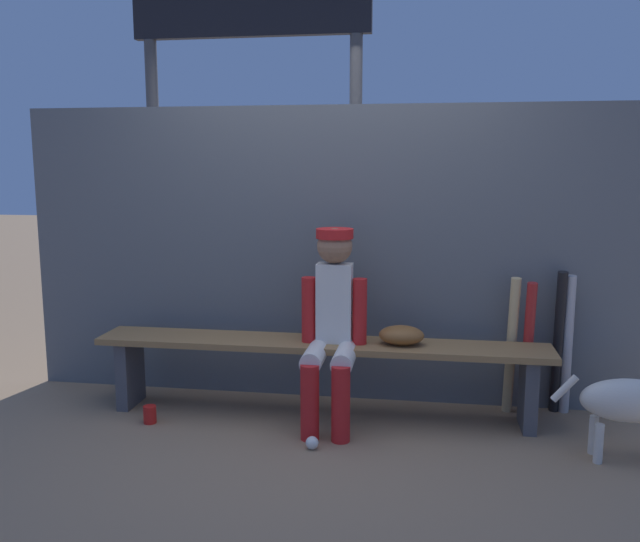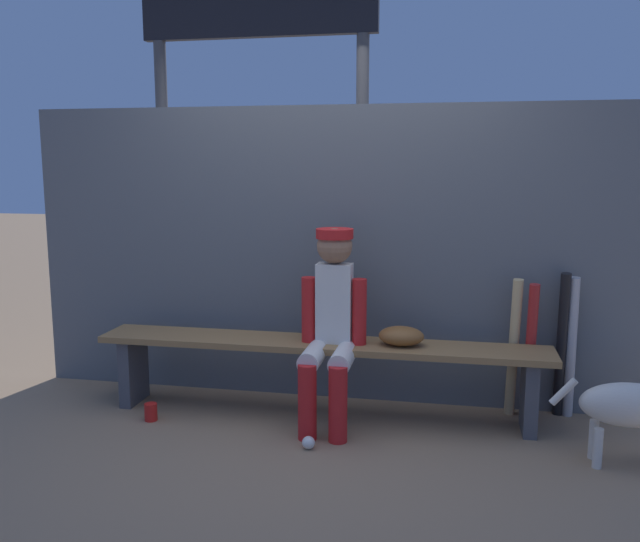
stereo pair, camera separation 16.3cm
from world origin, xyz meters
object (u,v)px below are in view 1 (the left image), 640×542
baseball_glove (401,335)px  cup_on_ground (150,414)px  baseball (312,443)px  bat_aluminum_black (558,343)px  dugout_bench (320,357)px  bat_aluminum_silver (567,345)px  cup_on_bench (342,334)px  scoreboard (257,24)px  bat_aluminum_red (528,349)px  bat_wood_natural (511,346)px  player_seated (332,319)px

baseball_glove → cup_on_ground: size_ratio=2.55×
baseball → bat_aluminum_black: bearing=28.3°
dugout_bench → bat_aluminum_silver: bat_aluminum_silver is taller
dugout_bench → cup_on_bench: bearing=-2.4°
scoreboard → dugout_bench: bearing=-61.5°
bat_aluminum_red → cup_on_ground: 2.42m
baseball → scoreboard: scoreboard is taller
bat_aluminum_silver → baseball: size_ratio=12.34×
bat_aluminum_red → bat_aluminum_silver: (0.25, 0.06, 0.02)m
scoreboard → bat_wood_natural: bearing=-29.4°
scoreboard → baseball_glove: bearing=-47.0°
bat_wood_natural → cup_on_bench: 1.09m
bat_wood_natural → scoreboard: 3.14m
dugout_bench → bat_aluminum_red: (1.30, 0.22, 0.05)m
baseball → cup_on_bench: bearing=78.3°
bat_aluminum_black → cup_on_bench: (-1.36, -0.28, 0.08)m
bat_aluminum_red → scoreboard: (-2.02, 1.10, 2.25)m
bat_wood_natural → cup_on_ground: 2.33m
baseball → player_seated: bearing=82.0°
dugout_bench → baseball_glove: 0.54m
baseball_glove → cup_on_bench: size_ratio=2.55×
bat_aluminum_black → cup_on_ground: size_ratio=8.57×
bat_aluminum_red → bat_aluminum_black: 0.20m
bat_aluminum_red → baseball: bat_aluminum_red is taller
bat_aluminum_black → cup_on_bench: 1.39m
bat_wood_natural → baseball: size_ratio=12.14×
bat_aluminum_red → bat_aluminum_black: (0.19, 0.06, 0.03)m
player_seated → cup_on_ground: player_seated is taller
baseball_glove → baseball: 0.87m
player_seated → cup_on_bench: bearing=65.6°
baseball_glove → cup_on_bench: 0.37m
dugout_bench → bat_wood_natural: 1.23m
bat_aluminum_red → baseball: bearing=-150.0°
player_seated → bat_aluminum_silver: (1.46, 0.40, -0.21)m
cup_on_bench → dugout_bench: bearing=177.6°
bat_aluminum_red → baseball: (-1.27, -0.73, -0.40)m
bat_aluminum_red → baseball: size_ratio=11.82×
baseball → dugout_bench: bearing=94.0°
dugout_bench → cup_on_bench: 0.21m
baseball_glove → bat_aluminum_black: 1.03m
bat_wood_natural → cup_on_ground: size_ratio=8.17×
cup_on_ground → bat_aluminum_black: bearing=12.6°
bat_aluminum_black → bat_aluminum_silver: bearing=7.8°
bat_aluminum_black → bat_aluminum_silver: bat_aluminum_black is taller
baseball_glove → player_seated: bearing=-164.7°
bat_wood_natural → cup_on_ground: (-2.23, -0.52, -0.40)m
baseball_glove → scoreboard: scoreboard is taller
baseball_glove → bat_wood_natural: 0.74m
player_seated → bat_aluminum_red: (1.21, 0.33, -0.23)m
bat_aluminum_silver → cup_on_bench: 1.45m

